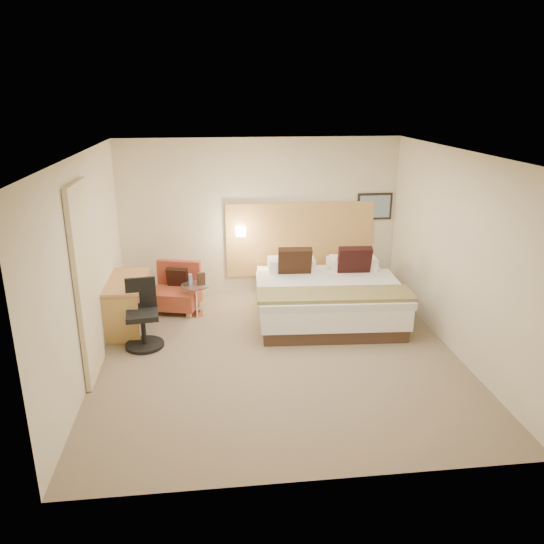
{
  "coord_description": "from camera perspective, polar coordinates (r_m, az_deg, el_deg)",
  "views": [
    {
      "loc": [
        -0.84,
        -6.43,
        3.37
      ],
      "look_at": [
        -0.01,
        0.65,
        0.97
      ],
      "focal_mm": 35.0,
      "sensor_mm": 36.0,
      "label": 1
    }
  ],
  "objects": [
    {
      "name": "wall_left",
      "position": [
        6.92,
        -19.48,
        0.51
      ],
      "size": [
        0.02,
        5.0,
        2.7
      ],
      "primitive_type": "cube",
      "color": "beige",
      "rests_on": "floor"
    },
    {
      "name": "floor",
      "position": [
        7.31,
        0.68,
        -8.95
      ],
      "size": [
        4.8,
        5.0,
        0.02
      ],
      "primitive_type": "cube",
      "color": "#7A6852",
      "rests_on": "ground"
    },
    {
      "name": "wall_back",
      "position": [
        9.2,
        -1.29,
        5.9
      ],
      "size": [
        4.8,
        0.02,
        2.7
      ],
      "primitive_type": "cube",
      "color": "beige",
      "rests_on": "floor"
    },
    {
      "name": "headboard_panel",
      "position": [
        9.35,
        3.03,
        3.56
      ],
      "size": [
        2.6,
        0.04,
        1.3
      ],
      "primitive_type": "cube",
      "color": "tan",
      "rests_on": "wall_back"
    },
    {
      "name": "desk",
      "position": [
        8.19,
        -15.22,
        -1.9
      ],
      "size": [
        0.6,
        1.23,
        0.76
      ],
      "color": "#BA8049",
      "rests_on": "floor"
    },
    {
      "name": "menu_folder",
      "position": [
        8.41,
        -7.61,
        -0.74
      ],
      "size": [
        0.13,
        0.08,
        0.2
      ],
      "primitive_type": "cube",
      "rotation": [
        0.0,
        0.0,
        0.35
      ],
      "color": "#3C2718",
      "rests_on": "side_table"
    },
    {
      "name": "desk_chair",
      "position": [
        7.62,
        -13.73,
        -5.0
      ],
      "size": [
        0.59,
        0.59,
        0.95
      ],
      "color": "black",
      "rests_on": "floor"
    },
    {
      "name": "side_table",
      "position": [
        8.53,
        -8.16,
        -2.81
      ],
      "size": [
        0.59,
        0.59,
        0.51
      ],
      "color": "silver",
      "rests_on": "floor"
    },
    {
      "name": "ceiling",
      "position": [
        6.52,
        0.77,
        12.76
      ],
      "size": [
        4.8,
        5.0,
        0.02
      ],
      "primitive_type": "cube",
      "color": "white",
      "rests_on": "floor"
    },
    {
      "name": "lounge_chair",
      "position": [
        8.81,
        -10.25,
        -2.07
      ],
      "size": [
        0.87,
        0.8,
        0.77
      ],
      "color": "tan",
      "rests_on": "floor"
    },
    {
      "name": "wall_front",
      "position": [
        4.49,
        4.89,
        -8.25
      ],
      "size": [
        4.8,
        0.02,
        2.7
      ],
      "primitive_type": "cube",
      "color": "beige",
      "rests_on": "floor"
    },
    {
      "name": "curtain",
      "position": [
        6.72,
        -19.38,
        -1.18
      ],
      "size": [
        0.06,
        0.9,
        2.42
      ],
      "primitive_type": "cube",
      "color": "beige",
      "rests_on": "wall_left"
    },
    {
      "name": "art_canvas",
      "position": [
        9.52,
        11.01,
        6.92
      ],
      "size": [
        0.54,
        0.01,
        0.39
      ],
      "primitive_type": "cube",
      "color": "gray",
      "rests_on": "wall_back"
    },
    {
      "name": "wall_right",
      "position": [
        7.48,
        19.36,
        1.84
      ],
      "size": [
        0.02,
        5.0,
        2.7
      ],
      "primitive_type": "cube",
      "color": "beige",
      "rests_on": "floor"
    },
    {
      "name": "lamp_shade",
      "position": [
        9.08,
        -3.4,
        4.4
      ],
      "size": [
        0.15,
        0.15,
        0.15
      ],
      "primitive_type": "cube",
      "color": "#F4E3BE",
      "rests_on": "wall_back"
    },
    {
      "name": "bed",
      "position": [
        8.43,
        5.87,
        -2.52
      ],
      "size": [
        2.32,
        2.27,
        1.08
      ],
      "color": "#3E2A1F",
      "rests_on": "floor"
    },
    {
      "name": "bottle_a",
      "position": [
        8.42,
        -8.76,
        -0.82
      ],
      "size": [
        0.07,
        0.07,
        0.18
      ],
      "primitive_type": "cylinder",
      "rotation": [
        0.0,
        0.0,
        0.35
      ],
      "color": "#7F93C4",
      "rests_on": "side_table"
    },
    {
      "name": "lamp_arm",
      "position": [
        9.14,
        -3.42,
        4.49
      ],
      "size": [
        0.02,
        0.12,
        0.02
      ],
      "primitive_type": "cylinder",
      "rotation": [
        1.57,
        0.0,
        0.0
      ],
      "color": "white",
      "rests_on": "wall_back"
    },
    {
      "name": "art_frame",
      "position": [
        9.54,
        10.97,
        6.95
      ],
      "size": [
        0.62,
        0.03,
        0.47
      ],
      "primitive_type": "cube",
      "color": "black",
      "rests_on": "wall_back"
    }
  ]
}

